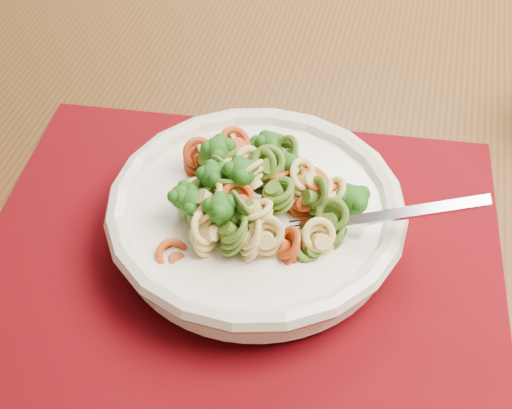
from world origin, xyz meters
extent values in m
cube|color=#432A16|center=(0.00, 0.00, 0.00)|extent=(4.00, 4.00, 0.01)
cube|color=#513417|center=(-0.49, -0.22, 0.67)|extent=(1.78, 1.51, 0.04)
cube|color=#56030E|center=(-0.54, -0.24, 0.69)|extent=(0.53, 0.47, 0.00)
cylinder|color=silver|center=(-0.52, -0.23, 0.70)|extent=(0.11, 0.11, 0.01)
cylinder|color=silver|center=(-0.52, -0.23, 0.72)|extent=(0.23, 0.23, 0.03)
torus|color=silver|center=(-0.52, -0.23, 0.73)|extent=(0.25, 0.25, 0.02)
camera|label=1|loc=(-0.60, -0.64, 1.16)|focal=50.00mm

